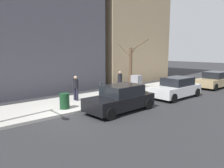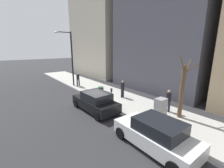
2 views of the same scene
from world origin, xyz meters
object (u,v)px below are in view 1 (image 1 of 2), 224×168
object	(u,v)px
parked_car_tan	(215,80)
parking_meter	(101,91)
pedestrian_near_meter	(120,80)
parked_car_black	(121,99)
bare_tree	(131,67)
pedestrian_midblock	(76,87)
utility_box	(136,84)
parked_car_white	(176,88)
trash_bin	(65,101)

from	to	relation	value
parked_car_tan	parking_meter	size ratio (longest dim) A/B	3.15
parking_meter	pedestrian_near_meter	world-z (taller)	pedestrian_near_meter
parked_car_tan	parking_meter	bearing A→B (deg)	83.88
parked_car_black	bare_tree	xyz separation A→B (m)	(3.81, -4.78, 1.36)
bare_tree	pedestrian_midblock	distance (m)	5.67
utility_box	parked_car_white	bearing A→B (deg)	-149.14
parked_car_white	pedestrian_midblock	size ratio (longest dim) A/B	2.54
parked_car_black	pedestrian_near_meter	bearing A→B (deg)	-45.06
pedestrian_near_meter	pedestrian_midblock	bearing A→B (deg)	-161.13
trash_bin	pedestrian_near_meter	bearing A→B (deg)	-72.97
parking_meter	utility_box	xyz separation A→B (m)	(0.85, -4.24, -0.13)
utility_box	pedestrian_midblock	distance (m)	5.02
parked_car_black	trash_bin	xyz separation A→B (m)	(2.11, 2.44, -0.14)
parked_car_tan	parked_car_black	xyz separation A→B (m)	(0.00, 12.26, 0.00)
trash_bin	pedestrian_midblock	size ratio (longest dim) A/B	0.54
parking_meter	pedestrian_near_meter	size ratio (longest dim) A/B	0.81
parking_meter	utility_box	world-z (taller)	utility_box
parking_meter	bare_tree	world-z (taller)	bare_tree
parked_car_black	parked_car_white	bearing A→B (deg)	-92.58
parked_car_black	bare_tree	world-z (taller)	bare_tree
parked_car_tan	parked_car_white	size ratio (longest dim) A/B	1.01
parked_car_tan	bare_tree	distance (m)	8.50
parked_car_black	bare_tree	distance (m)	6.26
parked_car_tan	trash_bin	distance (m)	14.84
pedestrian_midblock	trash_bin	bearing A→B (deg)	120.68
parked_car_white	trash_bin	bearing A→B (deg)	75.43
pedestrian_midblock	pedestrian_near_meter	bearing A→B (deg)	-93.64
trash_bin	pedestrian_near_meter	distance (m)	6.48
parked_car_white	parked_car_black	size ratio (longest dim) A/B	0.99
parked_car_black	bare_tree	bearing A→B (deg)	-53.47
bare_tree	pedestrian_midblock	xyz separation A→B (m)	(-0.29, 5.57, -1.01)
parked_car_black	utility_box	size ratio (longest dim) A/B	2.98
parked_car_white	parked_car_black	bearing A→B (deg)	89.86
pedestrian_near_meter	bare_tree	bearing A→B (deg)	1.75
parked_car_black	pedestrian_near_meter	xyz separation A→B (m)	(4.01, -3.75, 0.35)
parked_car_tan	trash_bin	size ratio (longest dim) A/B	4.72
parking_meter	pedestrian_midblock	xyz separation A→B (m)	(1.85, 0.67, 0.11)
parked_car_white	parking_meter	xyz separation A→B (m)	(1.72, 5.77, 0.24)
parked_car_white	bare_tree	size ratio (longest dim) A/B	0.99
utility_box	bare_tree	world-z (taller)	bare_tree
bare_tree	trash_bin	world-z (taller)	bare_tree
parked_car_tan	trash_bin	world-z (taller)	parked_car_tan
parking_meter	pedestrian_midblock	distance (m)	1.98
parked_car_tan	pedestrian_near_meter	world-z (taller)	pedestrian_near_meter
parked_car_tan	pedestrian_midblock	bearing A→B (deg)	76.45
parked_car_tan	pedestrian_near_meter	size ratio (longest dim) A/B	2.56
parked_car_white	bare_tree	distance (m)	4.19
utility_box	trash_bin	xyz separation A→B (m)	(-0.40, 6.55, -0.25)
parked_car_white	pedestrian_near_meter	world-z (taller)	pedestrian_near_meter
parked_car_tan	parked_car_black	distance (m)	12.26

